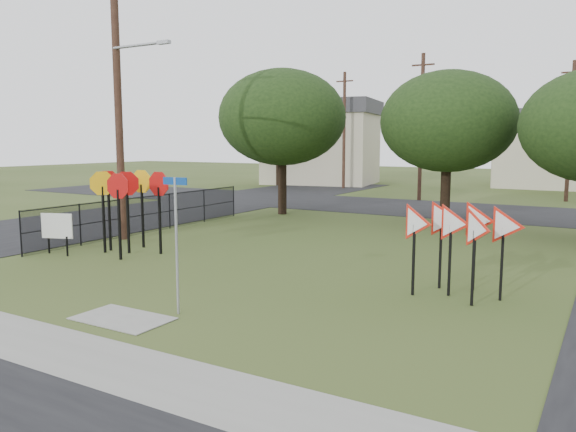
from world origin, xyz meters
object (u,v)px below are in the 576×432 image
(stop_sign_cluster, at_px, (126,193))
(info_board, at_px, (57,227))
(street_name_sign, at_px, (176,236))
(yield_sign_cluster, at_px, (460,227))

(stop_sign_cluster, distance_m, info_board, 2.47)
(street_name_sign, xyz_separation_m, stop_sign_cluster, (-5.93, 4.25, 0.32))
(street_name_sign, bearing_deg, info_board, 159.61)
(street_name_sign, xyz_separation_m, info_board, (-7.64, 2.84, -0.77))
(street_name_sign, distance_m, info_board, 8.19)
(stop_sign_cluster, relative_size, yield_sign_cluster, 0.96)
(info_board, bearing_deg, yield_sign_cluster, 7.51)
(yield_sign_cluster, bearing_deg, stop_sign_cluster, -178.78)
(stop_sign_cluster, bearing_deg, street_name_sign, -35.63)
(stop_sign_cluster, bearing_deg, info_board, -140.55)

